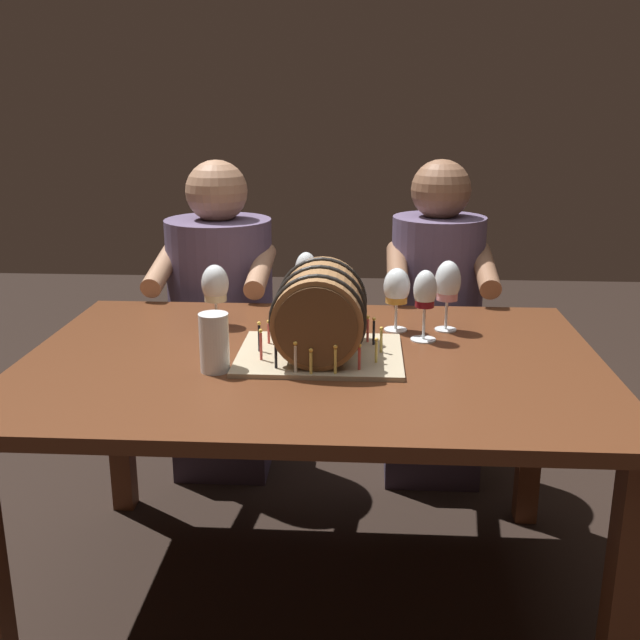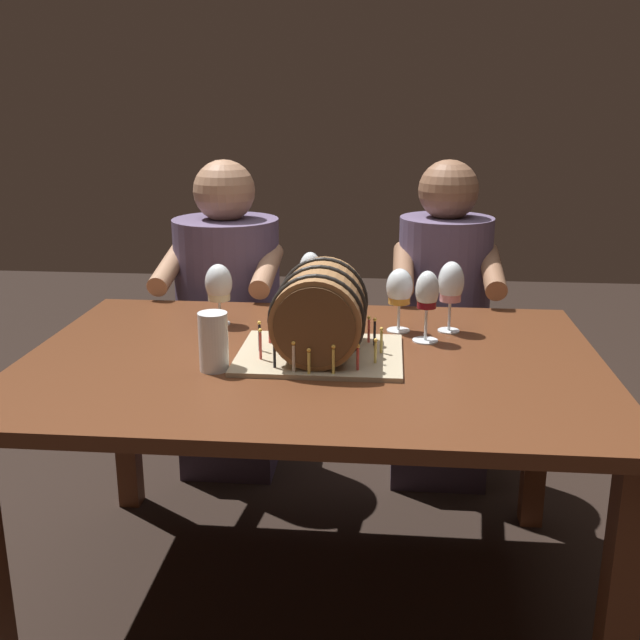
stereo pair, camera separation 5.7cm
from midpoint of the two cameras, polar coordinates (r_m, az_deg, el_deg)
The scene contains 11 objects.
ground_plane at distance 2.30m, azimuth -1.33°, elevation -20.09°, with size 8.00×8.00×0.00m, color black.
dining_table at distance 1.99m, azimuth -1.45°, elevation -5.22°, with size 1.49×1.04×0.72m.
barrel_cake at distance 1.92m, azimuth -0.86°, elevation 0.35°, with size 0.42×0.35×0.24m.
wine_glass_rose at distance 2.17m, azimuth 8.86°, elevation 2.66°, with size 0.07×0.07×0.20m.
wine_glass_red at distance 2.07m, azimuth 7.14°, elevation 2.00°, with size 0.07×0.07×0.20m.
wine_glass_white at distance 2.22m, azimuth -8.65°, elevation 2.52°, with size 0.08×0.08×0.18m.
wine_glass_empty at distance 2.32m, azimuth -1.76°, elevation 3.66°, with size 0.07×0.07×0.19m.
wine_glass_amber at distance 2.15m, azimuth 5.05°, elevation 2.32°, with size 0.08×0.08×0.18m.
beer_pint at distance 1.86m, azimuth -8.86°, elevation -1.82°, with size 0.07×0.07×0.15m.
person_seated_left at distance 2.80m, azimuth -8.02°, elevation -0.54°, with size 0.42×0.48×1.16m.
person_seated_right at distance 2.76m, azimuth 8.05°, elevation -1.29°, with size 0.37×0.46×1.17m.
Camera 1 is at (0.14, -1.85, 1.37)m, focal length 42.42 mm.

